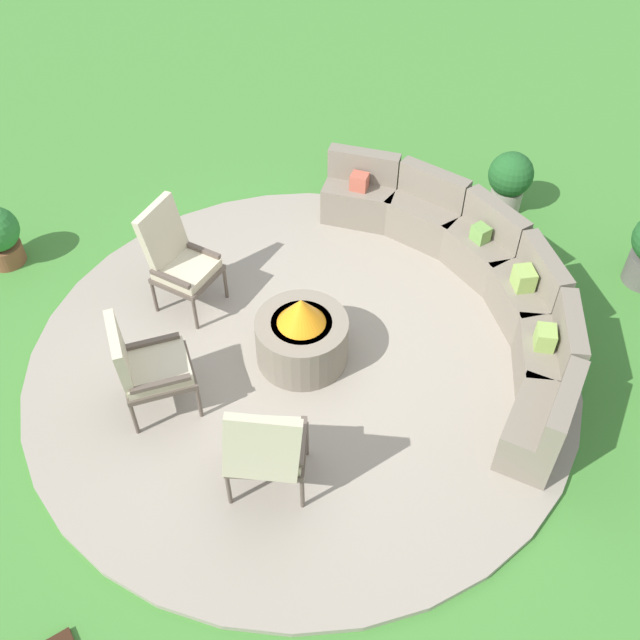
# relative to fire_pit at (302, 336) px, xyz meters

# --- Properties ---
(ground_plane) EXTENTS (24.00, 24.00, 0.00)m
(ground_plane) POSITION_rel_fire_pit_xyz_m (0.00, 0.00, -0.36)
(ground_plane) COLOR #478C38
(patio_circle) EXTENTS (5.18, 5.18, 0.06)m
(patio_circle) POSITION_rel_fire_pit_xyz_m (0.00, 0.00, -0.33)
(patio_circle) COLOR #9E9384
(patio_circle) RESTS_ON ground_plane
(fire_pit) EXTENTS (0.86, 0.86, 0.76)m
(fire_pit) POSITION_rel_fire_pit_xyz_m (0.00, 0.00, 0.00)
(fire_pit) COLOR gray
(fire_pit) RESTS_ON patio_circle
(curved_stone_bench) EXTENTS (4.18, 1.78, 0.80)m
(curved_stone_bench) POSITION_rel_fire_pit_xyz_m (0.31, 1.83, 0.02)
(curved_stone_bench) COLOR gray
(curved_stone_bench) RESTS_ON patio_circle
(lounge_chair_front_left) EXTENTS (0.75, 0.75, 1.16)m
(lounge_chair_front_left) POSITION_rel_fire_pit_xyz_m (-1.30, -0.60, 0.28)
(lounge_chair_front_left) COLOR brown
(lounge_chair_front_left) RESTS_ON patio_circle
(lounge_chair_front_right) EXTENTS (0.69, 0.73, 1.06)m
(lounge_chair_front_right) POSITION_rel_fire_pit_xyz_m (-0.24, -1.41, 0.24)
(lounge_chair_front_right) COLOR brown
(lounge_chair_front_right) RESTS_ON patio_circle
(lounge_chair_back_left) EXTENTS (0.79, 0.83, 1.09)m
(lounge_chair_back_left) POSITION_rel_fire_pit_xyz_m (1.04, -0.98, 0.26)
(lounge_chair_back_left) COLOR brown
(lounge_chair_back_left) RESTS_ON patio_circle
(potted_plant_4) EXTENTS (0.51, 0.51, 0.73)m
(potted_plant_4) POSITION_rel_fire_pit_xyz_m (-0.72, 3.26, 0.05)
(potted_plant_4) COLOR #A89E8E
(potted_plant_4) RESTS_ON ground_plane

